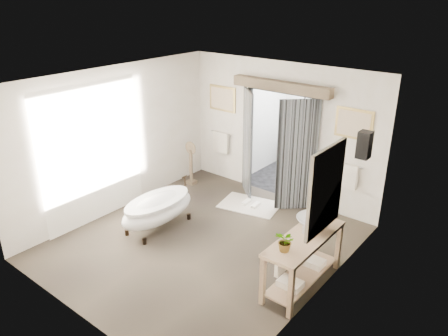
{
  "coord_description": "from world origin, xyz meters",
  "views": [
    {
      "loc": [
        4.49,
        -5.01,
        4.26
      ],
      "look_at": [
        0.0,
        0.6,
        1.25
      ],
      "focal_mm": 35.0,
      "sensor_mm": 36.0,
      "label": 1
    }
  ],
  "objects_px": {
    "rug": "(250,205)",
    "basin": "(313,223)",
    "clawfoot_tub": "(158,209)",
    "vanity": "(302,257)"
  },
  "relations": [
    {
      "from": "clawfoot_tub",
      "to": "basin",
      "type": "relative_size",
      "value": 3.09
    },
    {
      "from": "clawfoot_tub",
      "to": "vanity",
      "type": "distance_m",
      "value": 2.98
    },
    {
      "from": "clawfoot_tub",
      "to": "vanity",
      "type": "xyz_separation_m",
      "value": [
        2.97,
        0.15,
        0.11
      ]
    },
    {
      "from": "rug",
      "to": "basin",
      "type": "xyz_separation_m",
      "value": [
        2.12,
        -1.34,
        0.93
      ]
    },
    {
      "from": "vanity",
      "to": "basin",
      "type": "height_order",
      "value": "basin"
    },
    {
      "from": "basin",
      "to": "vanity",
      "type": "bearing_deg",
      "value": -105.93
    },
    {
      "from": "clawfoot_tub",
      "to": "basin",
      "type": "xyz_separation_m",
      "value": [
        2.96,
        0.47,
        0.55
      ]
    },
    {
      "from": "clawfoot_tub",
      "to": "rug",
      "type": "xyz_separation_m",
      "value": [
        0.84,
        1.8,
        -0.38
      ]
    },
    {
      "from": "vanity",
      "to": "basin",
      "type": "distance_m",
      "value": 0.54
    },
    {
      "from": "clawfoot_tub",
      "to": "rug",
      "type": "bearing_deg",
      "value": 65.01
    }
  ]
}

